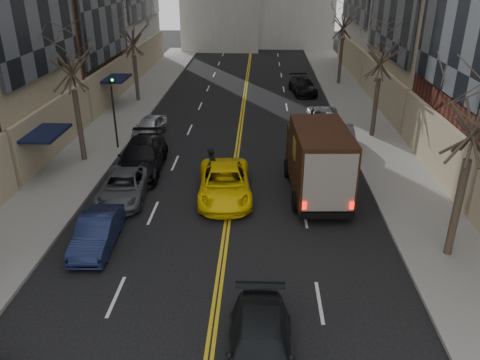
{
  "coord_description": "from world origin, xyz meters",
  "views": [
    {
      "loc": [
        1.36,
        -4.78,
        10.42
      ],
      "look_at": [
        0.57,
        13.03,
        2.2
      ],
      "focal_mm": 35.0,
      "sensor_mm": 36.0,
      "label": 1
    }
  ],
  "objects_px": {
    "taxi": "(225,183)",
    "pedestrian": "(212,166)",
    "ups_truck": "(318,161)",
    "observer_sedan": "(260,350)"
  },
  "relations": [
    {
      "from": "taxi",
      "to": "observer_sedan",
      "type": "bearing_deg",
      "value": -85.28
    },
    {
      "from": "taxi",
      "to": "pedestrian",
      "type": "xyz_separation_m",
      "value": [
        -0.76,
        1.61,
        0.22
      ]
    },
    {
      "from": "taxi",
      "to": "pedestrian",
      "type": "relative_size",
      "value": 2.78
    },
    {
      "from": "ups_truck",
      "to": "pedestrian",
      "type": "height_order",
      "value": "ups_truck"
    },
    {
      "from": "taxi",
      "to": "ups_truck",
      "type": "bearing_deg",
      "value": 1.78
    },
    {
      "from": "ups_truck",
      "to": "observer_sedan",
      "type": "bearing_deg",
      "value": -106.55
    },
    {
      "from": "observer_sedan",
      "to": "taxi",
      "type": "distance_m",
      "value": 10.84
    },
    {
      "from": "observer_sedan",
      "to": "pedestrian",
      "type": "xyz_separation_m",
      "value": [
        -2.54,
        12.3,
        0.31
      ]
    },
    {
      "from": "pedestrian",
      "to": "observer_sedan",
      "type": "bearing_deg",
      "value": -159.64
    },
    {
      "from": "taxi",
      "to": "pedestrian",
      "type": "bearing_deg",
      "value": 110.51
    }
  ]
}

